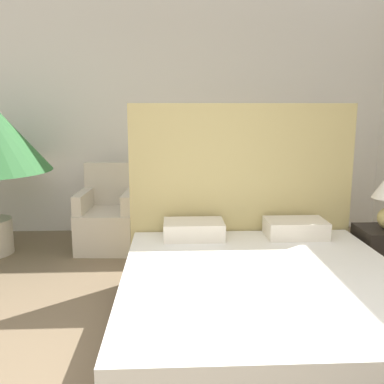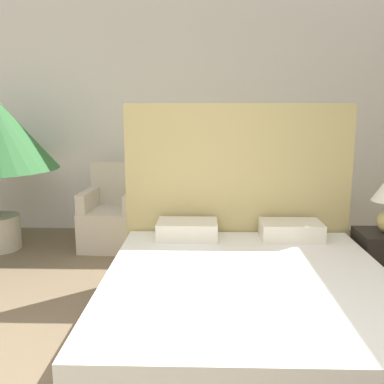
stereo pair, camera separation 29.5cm
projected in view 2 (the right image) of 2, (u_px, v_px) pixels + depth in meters
wall_back at (173, 113)px, 5.19m from camera, size 10.00×0.06×2.90m
bed at (247, 295)px, 2.84m from camera, size 1.90×2.05×1.55m
armchair_near_window_left at (112, 221)px, 4.72m from camera, size 0.63×0.67×0.91m
armchair_near_window_right at (202, 221)px, 4.69m from camera, size 0.64×0.67×0.91m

